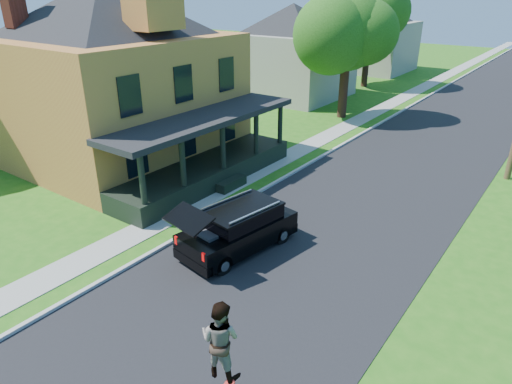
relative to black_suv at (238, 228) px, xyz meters
The scene contains 12 objects.
ground 2.91m from the black_suv, 48.05° to the right, with size 140.00×140.00×0.00m, color #246514.
street 18.04m from the black_suv, 84.05° to the left, with size 8.00×120.00×0.02m, color black.
curb 18.07m from the black_suv, 96.94° to the left, with size 0.15×120.00×0.12m, color #A6A7A1.
sidewalk 18.32m from the black_suv, 101.76° to the left, with size 1.30×120.00×0.03m, color #9C9D94.
front_walk 8.62m from the black_suv, 152.80° to the left, with size 6.50×1.20×0.03m, color #9C9D94.
main_house 12.32m from the black_suv, 160.30° to the left, with size 15.56×15.56×10.10m.
neighbor_house_mid 25.05m from the black_suv, 117.95° to the left, with size 12.78×12.78×8.30m.
neighbor_house_far 39.81m from the black_suv, 107.05° to the left, with size 12.78×12.78×8.30m.
black_suv is the anchor object (origin of this frame).
skateboarder 6.23m from the black_suv, 55.21° to the right, with size 1.01×0.85×1.86m.
tree_left_mid 19.66m from the black_suv, 105.82° to the left, with size 6.55×6.16×8.92m.
tree_left_far 30.91m from the black_suv, 105.94° to the left, with size 7.01×7.08×9.57m.
Camera 1 is at (6.68, -8.59, 8.33)m, focal length 32.00 mm.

